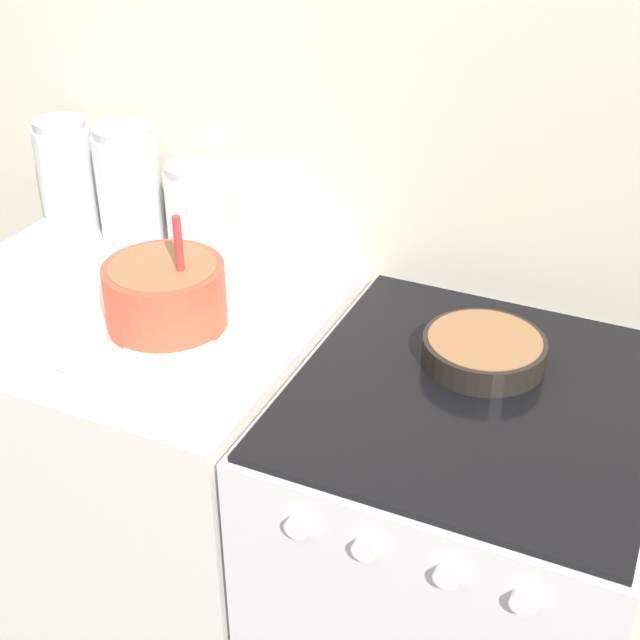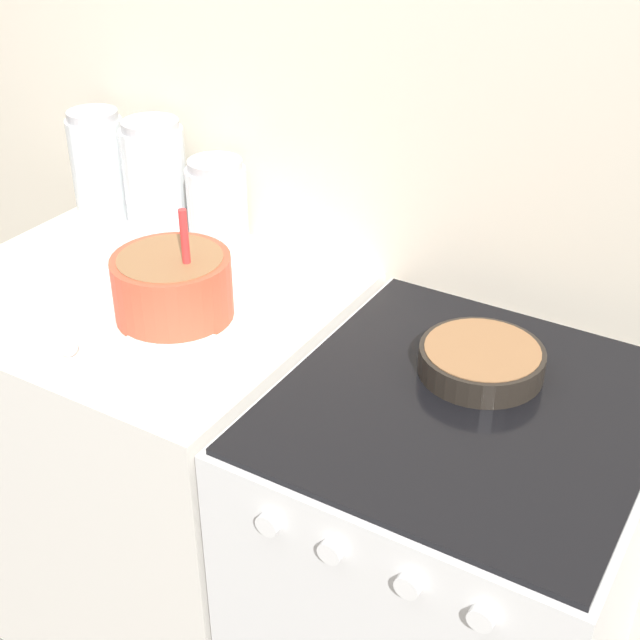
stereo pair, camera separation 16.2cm
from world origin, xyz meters
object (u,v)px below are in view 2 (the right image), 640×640
(storage_jar_left, at_px, (100,173))
(storage_jar_right, at_px, (218,212))
(baking_pan, at_px, (481,360))
(mixing_bowl, at_px, (172,283))
(storage_jar_middle, at_px, (156,186))
(stove, at_px, (448,581))

(storage_jar_left, distance_m, storage_jar_right, 0.35)
(baking_pan, distance_m, storage_jar_right, 0.73)
(storage_jar_left, relative_size, storage_jar_right, 1.24)
(storage_jar_right, bearing_deg, storage_jar_left, 180.00)
(mixing_bowl, xyz_separation_m, storage_jar_right, (-0.10, 0.29, 0.02))
(mixing_bowl, distance_m, storage_jar_middle, 0.40)
(stove, bearing_deg, baking_pan, 99.31)
(stove, height_order, baking_pan, baking_pan)
(mixing_bowl, relative_size, storage_jar_middle, 0.88)
(storage_jar_middle, bearing_deg, mixing_bowl, -46.12)
(baking_pan, height_order, storage_jar_right, storage_jar_right)
(baking_pan, relative_size, storage_jar_right, 1.05)
(stove, relative_size, storage_jar_middle, 3.23)
(stove, distance_m, storage_jar_left, 1.23)
(storage_jar_middle, bearing_deg, baking_pan, -10.31)
(baking_pan, distance_m, storage_jar_middle, 0.90)
(stove, height_order, storage_jar_left, storage_jar_left)
(baking_pan, xyz_separation_m, storage_jar_middle, (-0.88, 0.16, 0.09))
(mixing_bowl, xyz_separation_m, storage_jar_middle, (-0.27, 0.29, 0.04))
(stove, bearing_deg, storage_jar_left, 166.54)
(storage_jar_middle, bearing_deg, storage_jar_left, 180.00)
(baking_pan, bearing_deg, stove, -80.69)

